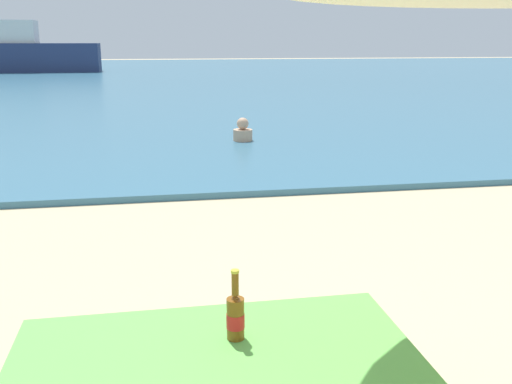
# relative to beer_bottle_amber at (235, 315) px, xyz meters

# --- Properties ---
(sea_water) EXTENTS (120.00, 50.00, 0.08)m
(sea_water) POSITION_rel_beer_bottle_amber_xyz_m (1.18, 29.63, -0.81)
(sea_water) COLOR #386B84
(sea_water) RESTS_ON ground_plane
(beer_bottle_amber) EXTENTS (0.07, 0.07, 0.26)m
(beer_bottle_amber) POSITION_rel_beer_bottle_amber_xyz_m (0.00, 0.00, 0.00)
(beer_bottle_amber) COLOR brown
(beer_bottle_amber) RESTS_ON picnic_table_green
(swimmer_person) EXTENTS (0.34, 0.34, 0.41)m
(swimmer_person) POSITION_rel_beer_bottle_amber_xyz_m (1.30, 8.16, -0.61)
(swimmer_person) COLOR tan
(swimmer_person) RESTS_ON sea_water
(boat_ferry) EXTENTS (7.78, 2.12, 2.83)m
(boat_ferry) POSITION_rel_beer_bottle_amber_xyz_m (-7.12, 33.25, 0.24)
(boat_ferry) COLOR navy
(boat_ferry) RESTS_ON sea_water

